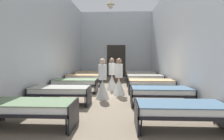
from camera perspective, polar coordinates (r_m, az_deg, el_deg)
ground_plane at (r=7.75m, az=0.20°, el=-7.58°), size 5.91×13.04×0.10m
room_shell at (r=8.83m, az=0.56°, el=10.16°), size 5.71×12.64×4.89m
bed_left_row_0 at (r=4.39m, az=-24.04°, el=-10.72°), size 1.90×0.84×0.57m
bed_right_row_0 at (r=4.14m, az=20.99°, el=-11.54°), size 1.90×0.84×0.57m
bed_left_row_1 at (r=6.10m, az=-15.95°, el=-6.33°), size 1.90×0.84×0.57m
bed_right_row_1 at (r=5.92m, az=15.19°, el=-6.63°), size 1.90×0.84×0.57m
bed_left_row_2 at (r=7.90m, az=-11.54°, el=-3.84°), size 1.90×0.84×0.57m
bed_right_row_2 at (r=7.76m, az=12.16°, el=-3.99°), size 1.90×0.84×0.57m
bed_left_row_3 at (r=9.73m, az=-8.79°, el=-2.27°), size 1.90×0.84×0.57m
bed_right_row_3 at (r=9.62m, az=10.31°, el=-2.36°), size 1.90×0.84×0.57m
bed_left_row_4 at (r=11.59m, az=-6.93°, el=-1.19°), size 1.90×0.84×0.57m
bed_right_row_4 at (r=11.50m, az=9.06°, el=-1.26°), size 1.90×0.84×0.57m
nurse_near_aisle at (r=8.28m, az=-0.02°, el=-2.74°), size 0.52×0.52×1.49m
nurse_mid_aisle at (r=6.61m, az=-3.01°, el=-4.55°), size 0.52×0.52×1.49m
nurse_far_aisle at (r=7.26m, az=2.19°, el=-3.75°), size 0.52×0.52×1.49m
potted_plant at (r=10.86m, az=1.80°, el=0.37°), size 0.60×0.60×1.34m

